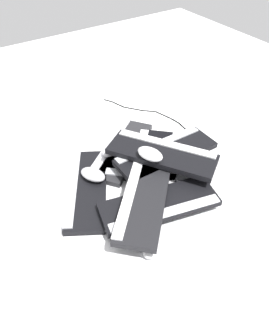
{
  "coord_description": "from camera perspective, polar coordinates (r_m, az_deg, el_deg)",
  "views": [
    {
      "loc": [
        -0.58,
        -0.9,
        0.95
      ],
      "look_at": [
        -0.04,
        -0.08,
        0.06
      ],
      "focal_mm": 35.0,
      "sensor_mm": 36.0,
      "label": 1
    }
  ],
  "objects": [
    {
      "name": "ground_plane",
      "position": [
        1.43,
        -0.49,
        0.57
      ],
      "size": [
        3.2,
        3.2,
        0.0
      ],
      "primitive_type": "plane",
      "color": "white"
    },
    {
      "name": "keyboard_0",
      "position": [
        1.39,
        3.9,
        -0.29
      ],
      "size": [
        0.43,
        0.4,
        0.03
      ],
      "color": "black",
      "rests_on": "ground"
    },
    {
      "name": "keyboard_1",
      "position": [
        1.49,
        -2.32,
        3.24
      ],
      "size": [
        0.44,
        0.38,
        0.03
      ],
      "color": "#232326",
      "rests_on": "ground"
    },
    {
      "name": "keyboard_2",
      "position": [
        1.32,
        -8.36,
        -3.54
      ],
      "size": [
        0.35,
        0.45,
        0.03
      ],
      "color": "black",
      "rests_on": "ground"
    },
    {
      "name": "keyboard_3",
      "position": [
        1.26,
        2.6,
        -5.8
      ],
      "size": [
        0.44,
        0.39,
        0.03
      ],
      "color": "#232326",
      "rests_on": "ground"
    },
    {
      "name": "keyboard_4",
      "position": [
        1.21,
        4.41,
        -6.38
      ],
      "size": [
        0.46,
        0.25,
        0.03
      ],
      "color": "black",
      "rests_on": "keyboard_3"
    },
    {
      "name": "keyboard_5",
      "position": [
        1.38,
        2.71,
        0.9
      ],
      "size": [
        0.41,
        0.42,
        0.03
      ],
      "color": "black",
      "rests_on": "keyboard_0"
    },
    {
      "name": "keyboard_6",
      "position": [
        1.38,
        5.5,
        2.59
      ],
      "size": [
        0.44,
        0.16,
        0.03
      ],
      "color": "black",
      "rests_on": "keyboard_5"
    },
    {
      "name": "keyboard_7",
      "position": [
        1.19,
        1.69,
        -5.16
      ],
      "size": [
        0.42,
        0.42,
        0.03
      ],
      "color": "black",
      "rests_on": "keyboard_4"
    },
    {
      "name": "keyboard_8",
      "position": [
        1.33,
        4.85,
        2.5
      ],
      "size": [
        0.37,
        0.45,
        0.03
      ],
      "color": "black",
      "rests_on": "keyboard_6"
    },
    {
      "name": "mouse_0",
      "position": [
        1.32,
        -7.24,
        -1.13
      ],
      "size": [
        0.11,
        0.13,
        0.04
      ],
      "primitive_type": "ellipsoid",
      "rotation": [
        0.0,
        0.0,
        5.15
      ],
      "color": "#B7B7BC",
      "rests_on": "keyboard_2"
    },
    {
      "name": "mouse_1",
      "position": [
        1.27,
        2.74,
        2.46
      ],
      "size": [
        0.1,
        0.13,
        0.04
      ],
      "primitive_type": "ellipsoid",
      "rotation": [
        0.0,
        0.0,
        5.03
      ],
      "color": "silver",
      "rests_on": "keyboard_8"
    },
    {
      "name": "mouse_2",
      "position": [
        1.44,
        -3.98,
        3.25
      ],
      "size": [
        0.13,
        0.1,
        0.04
      ],
      "primitive_type": "ellipsoid",
      "rotation": [
        0.0,
        0.0,
        3.51
      ],
      "color": "#B7B7BC",
      "rests_on": "keyboard_1"
    },
    {
      "name": "mouse_3",
      "position": [
        1.13,
        3.42,
        -13.35
      ],
      "size": [
        0.13,
        0.11,
        0.04
      ],
      "primitive_type": "ellipsoid",
      "rotation": [
        0.0,
        0.0,
        0.5
      ],
      "color": "silver",
      "rests_on": "ground"
    },
    {
      "name": "cable_0",
      "position": [
        1.68,
        4.89,
        7.64
      ],
      "size": [
        0.21,
        0.76,
        0.01
      ],
      "color": "black",
      "rests_on": "ground"
    }
  ]
}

